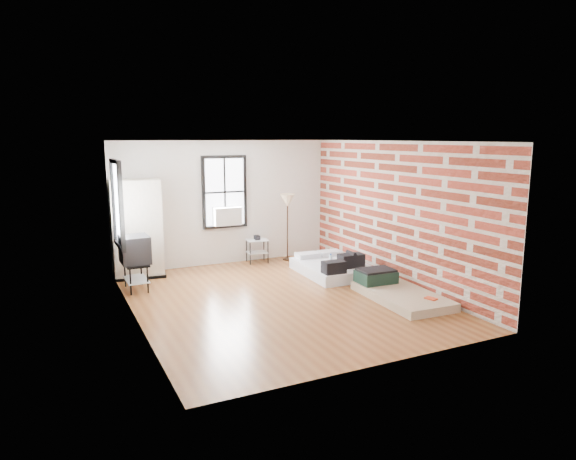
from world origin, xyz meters
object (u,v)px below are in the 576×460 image
floor_lamp (287,204)px  tv_stand (135,251)px  mattress_main (334,267)px  mattress_bare (395,291)px  wardrobe (137,229)px  side_table (257,244)px

floor_lamp → tv_stand: (-3.64, -0.94, -0.58)m
floor_lamp → mattress_main: bearing=-78.6°
mattress_bare → wardrobe: size_ratio=0.96×
mattress_bare → side_table: side_table is taller
mattress_main → wardrobe: (-3.74, 1.60, 0.86)m
mattress_main → mattress_bare: (0.19, -1.87, -0.03)m
side_table → mattress_main: bearing=-57.4°
floor_lamp → wardrobe: bearing=-180.0°
mattress_bare → wardrobe: (-3.93, 3.46, 0.89)m
mattress_bare → tv_stand: tv_stand is taller
side_table → tv_stand: 3.08m
mattress_main → wardrobe: 4.16m
mattress_main → tv_stand: 4.06m
side_table → floor_lamp: (0.74, -0.07, 0.90)m
wardrobe → side_table: bearing=7.8°
mattress_bare → wardrobe: bearing=141.2°
mattress_main → floor_lamp: (-0.32, 1.60, 1.18)m
wardrobe → floor_lamp: bearing=6.3°
side_table → wardrobe: bearing=-178.5°
tv_stand → floor_lamp: bearing=13.8°
side_table → mattress_bare: bearing=-70.4°
wardrobe → tv_stand: bearing=-96.6°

